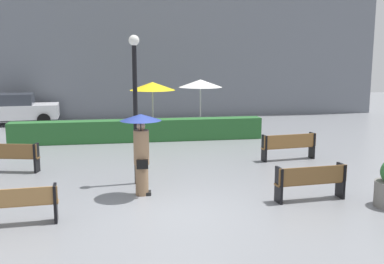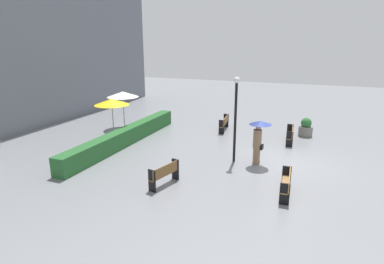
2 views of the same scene
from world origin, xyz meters
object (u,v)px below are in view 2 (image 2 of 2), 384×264
object	(u,v)px
bench_far_right	(224,122)
planter_pot	(306,128)
bench_near_right	(291,134)
pedestrian_with_umbrella	(259,136)
bench_far_left	(165,173)
bench_near_left	(287,183)
patio_umbrella_white	(123,94)
lamp_post	(236,111)
patio_umbrella_yellow	(112,102)

from	to	relation	value
bench_far_right	planter_pot	size ratio (longest dim) A/B	1.71
bench_near_right	pedestrian_with_umbrella	xyz separation A→B (m)	(-3.94, 1.09, 0.83)
bench_near_right	pedestrian_with_umbrella	bearing A→B (deg)	164.57
bench_near_right	bench_far_left	bearing A→B (deg)	152.15
bench_near_left	bench_far_left	bearing A→B (deg)	101.86
bench_far_right	bench_far_left	xyz separation A→B (m)	(-8.67, -0.11, -0.01)
bench_far_right	bench_near_left	xyz separation A→B (m)	(-7.72, -4.60, -0.04)
patio_umbrella_white	pedestrian_with_umbrella	bearing A→B (deg)	-109.23
lamp_post	patio_umbrella_yellow	distance (m)	7.49
bench_far_left	planter_pot	world-z (taller)	planter_pot
bench_far_left	planter_pot	size ratio (longest dim) A/B	1.38
bench_far_right	bench_far_left	bearing A→B (deg)	-179.24
bench_far_right	pedestrian_with_umbrella	distance (m)	5.93
bench_far_left	pedestrian_with_umbrella	size ratio (longest dim) A/B	0.75
bench_far_left	patio_umbrella_white	xyz separation A→B (m)	(6.85, 6.32, 1.68)
bench_near_right	pedestrian_with_umbrella	world-z (taller)	pedestrian_with_umbrella
bench_far_left	planter_pot	distance (m)	10.36
planter_pot	lamp_post	world-z (taller)	lamp_post
patio_umbrella_white	patio_umbrella_yellow	bearing A→B (deg)	-161.57
bench_near_right	bench_near_left	xyz separation A→B (m)	(-6.63, -0.49, -0.02)
patio_umbrella_yellow	patio_umbrella_white	bearing A→B (deg)	18.43
bench_near_right	bench_near_left	distance (m)	6.64
bench_near_left	patio_umbrella_white	distance (m)	12.44
bench_near_left	pedestrian_with_umbrella	xyz separation A→B (m)	(2.69, 1.57, 0.86)
bench_near_left	patio_umbrella_yellow	distance (m)	10.84
planter_pot	patio_umbrella_yellow	distance (m)	11.40
bench_far_right	pedestrian_with_umbrella	size ratio (longest dim) A/B	0.93
planter_pot	patio_umbrella_yellow	size ratio (longest dim) A/B	0.48
bench_far_right	bench_near_left	distance (m)	8.99
bench_far_right	pedestrian_with_umbrella	world-z (taller)	pedestrian_with_umbrella
pedestrian_with_umbrella	patio_umbrella_white	xyz separation A→B (m)	(3.22, 9.24, 0.86)
pedestrian_with_umbrella	planter_pot	size ratio (longest dim) A/B	1.83
lamp_post	bench_near_left	bearing A→B (deg)	-134.57
bench_far_right	patio_umbrella_white	distance (m)	6.68
bench_far_left	lamp_post	size ratio (longest dim) A/B	0.39
planter_pot	patio_umbrella_white	bearing A→B (deg)	102.16
bench_near_right	pedestrian_with_umbrella	size ratio (longest dim) A/B	0.87
bench_far_right	patio_umbrella_white	size ratio (longest dim) A/B	0.80
bench_near_right	lamp_post	distance (m)	4.95
lamp_post	patio_umbrella_yellow	bearing A→B (deg)	81.86
planter_pot	patio_umbrella_yellow	bearing A→B (deg)	114.18
bench_near_right	patio_umbrella_yellow	distance (m)	10.16
patio_umbrella_yellow	bench_near_right	bearing A→B (deg)	-72.86
bench_far_right	patio_umbrella_white	bearing A→B (deg)	106.26
patio_umbrella_white	bench_far_right	bearing A→B (deg)	-73.74
bench_near_left	patio_umbrella_yellow	world-z (taller)	patio_umbrella_yellow
bench_far_left	pedestrian_with_umbrella	distance (m)	4.73
bench_far_left	pedestrian_with_umbrella	xyz separation A→B (m)	(3.63, -2.91, 0.82)
bench_far_left	bench_near_left	world-z (taller)	bench_far_left
planter_pot	patio_umbrella_yellow	world-z (taller)	patio_umbrella_yellow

